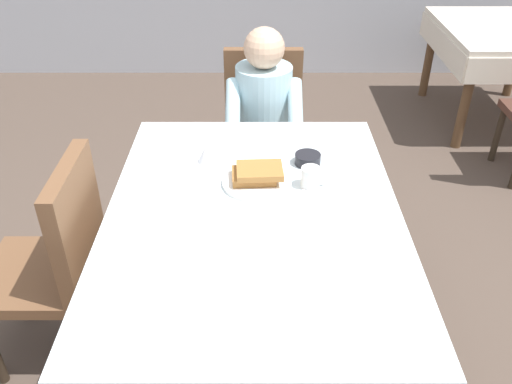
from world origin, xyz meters
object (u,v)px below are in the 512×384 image
Objects in this scene: bowl_butter at (308,159)px; syrup_pitcher at (207,154)px; dining_table_main at (254,231)px; spoon_near_edge at (271,238)px; diner_person at (264,112)px; chair_diner at (264,123)px; plate_breakfast at (258,182)px; background_table_far at (503,42)px; knife_right_of_plate at (305,186)px; chair_left_side at (59,255)px; cup_coffee at (312,177)px; fork_left_of_plate at (210,186)px; breakfast_stack at (258,173)px.

bowl_butter is 1.37× the size of syrup_pitcher.
dining_table_main is 10.16× the size of spoon_near_edge.
diner_person reaches higher than dining_table_main.
chair_diner reaches higher than plate_breakfast.
knife_right_of_plate is at bearing -127.40° from background_table_far.
cup_coffee is (1.00, 0.17, 0.25)m from chair_left_side.
spoon_near_edge reaches higher than dining_table_main.
fork_left_of_plate is at bearing 179.98° from cup_coffee.
fork_left_of_plate reaches higher than dining_table_main.
chair_left_side reaches higher than breakfast_stack.
spoon_near_edge is at bearing -139.39° from fork_left_of_plate.
chair_diner reaches higher than breakfast_stack.
diner_person is 2.22m from background_table_far.
knife_right_of_plate is (-0.02, 0.00, -0.04)m from cup_coffee.
fork_left_of_plate is at bearing -173.22° from breakfast_stack.
knife_right_of_plate and spoon_near_edge have the same top height.
knife_right_of_plate is (0.20, 0.17, 0.09)m from dining_table_main.
breakfast_stack is at bearing -77.97° from fork_left_of_plate.
knife_right_of_plate is (-0.03, -0.18, -0.02)m from bowl_butter.
chair_left_side reaches higher than cup_coffee.
bowl_butter is 0.44m from fork_left_of_plate.
chair_left_side is 0.72m from syrup_pitcher.
syrup_pitcher reaches higher than knife_right_of_plate.
dining_table_main is 0.19m from spoon_near_edge.
chair_diner is 0.83× the size of diner_person.
dining_table_main is at bearing -128.45° from background_table_far.
background_table_far is (1.64, 2.15, -0.12)m from knife_right_of_plate.
background_table_far is at bearing -30.78° from knife_right_of_plate.
knife_right_of_plate reaches higher than dining_table_main.
dining_table_main is at bearing -129.26° from fork_left_of_plate.
dining_table_main is 5.44× the size of plate_breakfast.
spoon_near_edge is at bearing 90.33° from chair_diner.
dining_table_main is 1.64× the size of chair_diner.
syrup_pitcher is at bearing 70.58° from knife_right_of_plate.
spoon_near_edge is at bearing -116.97° from cup_coffee.
dining_table_main is 7.40× the size of breakfast_stack.
chair_left_side is at bearing -170.06° from cup_coffee.
fork_left_of_plate is (0.59, 0.17, 0.21)m from chair_left_side.
fork_left_of_plate is 0.38m from knife_right_of_plate.
diner_person is 0.69m from bowl_butter.
syrup_pitcher is at bearing 155.24° from cup_coffee.
chair_left_side is 3.32× the size of plate_breakfast.
chair_left_side is 6.20× the size of spoon_near_edge.
chair_diner is 1.04m from cup_coffee.
chair_left_side is at bearing 111.68° from fork_left_of_plate.
background_table_far is (2.62, 2.32, 0.09)m from chair_left_side.
plate_breakfast is at bearing -76.02° from chair_left_side.
fork_left_of_plate is at bearing -73.56° from chair_left_side.
dining_table_main is 0.27m from fork_left_of_plate.
breakfast_stack is 1.37× the size of spoon_near_edge.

